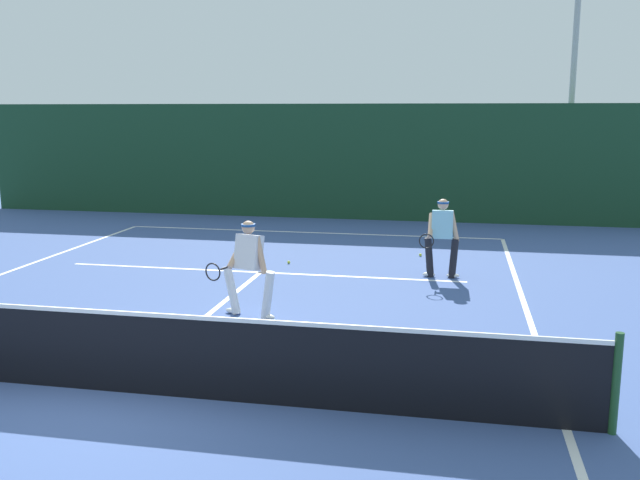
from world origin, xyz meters
name	(u,v)px	position (x,y,z in m)	size (l,w,h in m)	color
ground_plane	(114,391)	(0.00, 0.00, 0.00)	(80.00, 80.00, 0.00)	#3F5793
court_line_baseline_far	(309,232)	(0.00, 11.23, 0.00)	(10.40, 0.10, 0.01)	white
court_line_sideline_right	(566,429)	(5.20, 0.00, 0.00)	(0.10, 22.46, 0.01)	white
court_line_service	(260,272)	(0.00, 6.33, 0.00)	(8.48, 0.10, 0.01)	white
court_line_centre	(207,315)	(0.00, 3.20, 0.00)	(0.10, 6.40, 0.01)	white
tennis_net	(112,350)	(0.00, 0.00, 0.52)	(11.40, 0.09, 1.10)	#1E4723
player_near	(248,265)	(0.70, 3.27, 0.88)	(1.07, 0.86, 1.60)	silver
player_far	(442,235)	(3.71, 6.63, 0.88)	(0.80, 0.87, 1.61)	black
tennis_ball	(289,262)	(0.38, 7.27, 0.03)	(0.07, 0.07, 0.07)	#D1E033
tennis_ball_extra	(420,255)	(3.20, 8.64, 0.03)	(0.07, 0.07, 0.07)	#D1E033
back_fence_windscreen	(327,162)	(0.00, 13.87, 1.77)	(22.88, 0.12, 3.54)	#183C24
light_pole	(574,66)	(7.33, 15.44, 4.66)	(0.55, 0.44, 7.63)	#9EA39E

